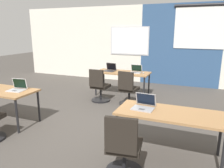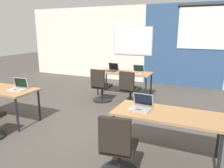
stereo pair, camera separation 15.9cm
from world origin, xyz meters
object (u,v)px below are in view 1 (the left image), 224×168
Objects in this scene: desk_far_center at (122,74)px; laptop_far_right at (136,71)px; laptop_near_right_inner at (144,105)px; chair_far_left at (99,88)px; chair_far_right at (128,91)px; laptop_near_left_inner at (17,88)px; desk_near_right at (170,116)px; laptop_far_left at (110,69)px; mouse_far_right at (143,73)px; chair_near_right_inner at (123,151)px.

laptop_far_right reaches higher than desk_far_center.
laptop_near_right_inner is 2.66m from chair_far_left.
desk_far_center is 0.41m from laptop_far_right.
laptop_near_right_inner is 0.38× the size of chair_far_right.
laptop_near_right_inner is at bearing -8.11° from laptop_near_left_inner.
laptop_far_right reaches higher than chair_far_right.
chair_far_right reaches higher than desk_near_right.
desk_near_right is 1.74× the size of chair_far_right.
laptop_far_left is at bearing -179.03° from laptop_far_right.
laptop_near_right_inner is 3.42× the size of mouse_far_right.
chair_far_right is at bearing -88.09° from laptop_far_right.
chair_near_right_inner is (-0.48, -0.75, -0.28)m from desk_near_right.
mouse_far_right is (-0.63, 3.52, 0.36)m from chair_near_right_inner.
chair_far_right is (-0.20, -0.74, -0.36)m from mouse_far_right.
laptop_near_right_inner is (1.34, -2.78, 0.11)m from desk_far_center.
chair_far_left is at bearing -80.97° from laptop_far_left.
chair_near_right_inner is 3.94m from laptop_far_left.
laptop_far_left is at bearing -87.30° from chair_far_left.
desk_near_right is 4.79× the size of laptop_far_right.
chair_near_right_inner is 2.75× the size of laptop_far_right.
desk_far_center is at bearing 57.19° from laptop_near_left_inner.
laptop_near_left_inner is at bearing -177.14° from laptop_near_right_inner.
chair_far_left is at bearing -134.68° from laptop_far_right.
laptop_far_right is (-1.35, 2.83, 0.11)m from desk_near_right.
chair_far_left is at bearing -116.13° from desk_far_center.
mouse_far_right is at bearing -100.80° from chair_far_right.
chair_far_left is 2.56× the size of laptop_near_left_inner.
desk_near_right is 1.74× the size of chair_near_right_inner.
laptop_near_right_inner is 0.38× the size of chair_far_left.
laptop_far_left is at bearing 178.36° from mouse_far_right.
chair_near_right_inner is 1.00× the size of chair_far_left.
desk_far_center is 4.39× the size of laptop_far_left.
laptop_near_left_inner is at bearing 52.73° from chair_far_right.
desk_far_center is 0.92m from chair_far_left.
desk_far_center is 3.03m from laptop_near_left_inner.
laptop_far_left reaches higher than chair_near_right_inner.
laptop_far_left is 2.87m from laptop_near_left_inner.
chair_far_left is at bearing -66.96° from chair_near_right_inner.
laptop_near_right_inner is at bearing -102.89° from chair_near_right_inner.
laptop_far_left is (-2.15, 2.80, 0.11)m from desk_near_right.
chair_far_right is at bearing 41.23° from laptop_near_left_inner.
mouse_far_right is (-1.11, 2.77, 0.08)m from desk_near_right.
laptop_near_left_inner reaches higher than desk_far_center.
desk_near_right is 2.99m from mouse_far_right.
laptop_near_right_inner reaches higher than desk_far_center.
laptop_near_right_inner is 0.38× the size of chair_near_right_inner.
laptop_near_right_inner is (-0.41, 0.02, 0.11)m from desk_near_right.
chair_near_right_inner and chair_far_right have the same top height.
mouse_far_right is at bearing 111.88° from desk_near_right.
desk_far_center is 3.78m from chair_near_right_inner.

